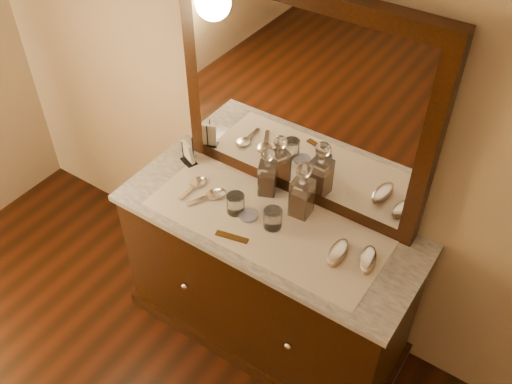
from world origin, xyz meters
TOP-DOWN VIEW (x-y plane):
  - dresser_cabinet at (0.00, 1.96)m, footprint 1.40×0.55m
  - dresser_plinth at (0.00, 1.96)m, footprint 1.46×0.59m
  - knob_left at (-0.30, 1.67)m, footprint 0.04×0.04m
  - knob_right at (0.30, 1.67)m, footprint 0.04×0.04m
  - marble_top at (0.00, 1.96)m, footprint 1.44×0.59m
  - mirror_frame at (0.00, 2.20)m, footprint 1.20×0.08m
  - mirror_glass at (0.00, 2.17)m, footprint 1.06×0.01m
  - lace_runner at (0.00, 1.94)m, footprint 1.10×0.45m
  - pin_dish at (-0.08, 1.92)m, footprint 0.10×0.10m
  - comb at (-0.07, 1.77)m, footprint 0.15×0.06m
  - napkin_rack at (-0.56, 2.07)m, footprint 0.11×0.09m
  - decanter_left at (-0.11, 2.11)m, footprint 0.11×0.11m
  - decanter_right at (0.10, 2.07)m, footprint 0.10×0.10m
  - brush_near at (0.36, 1.93)m, footprint 0.09×0.17m
  - brush_far at (0.49, 1.97)m, footprint 0.11×0.17m
  - hand_mirror_outer at (-0.42, 1.95)m, footprint 0.08×0.19m
  - hand_mirror_inner at (-0.30, 1.94)m, footprint 0.14×0.21m
  - tumblers at (-0.06, 1.92)m, footprint 0.28×0.10m

SIDE VIEW (x-z plane):
  - dresser_plinth at x=0.00m, z-range 0.00..0.08m
  - dresser_cabinet at x=0.00m, z-range 0.00..0.82m
  - knob_left at x=-0.30m, z-range 0.43..0.47m
  - knob_right at x=0.30m, z-range 0.43..0.47m
  - marble_top at x=0.00m, z-range 0.82..0.85m
  - lace_runner at x=0.00m, z-range 0.85..0.85m
  - comb at x=-0.07m, z-range 0.85..0.86m
  - pin_dish at x=-0.08m, z-range 0.85..0.87m
  - hand_mirror_outer at x=-0.42m, z-range 0.85..0.87m
  - hand_mirror_inner at x=-0.30m, z-range 0.85..0.87m
  - brush_far at x=0.49m, z-range 0.85..0.90m
  - brush_near at x=0.36m, z-range 0.85..0.90m
  - tumblers at x=-0.06m, z-range 0.85..0.95m
  - napkin_rack at x=-0.56m, z-range 0.84..0.98m
  - decanter_left at x=-0.11m, z-range 0.82..1.09m
  - decanter_right at x=0.10m, z-range 0.82..1.12m
  - mirror_frame at x=0.00m, z-range 0.85..1.85m
  - mirror_glass at x=0.00m, z-range 0.92..1.78m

